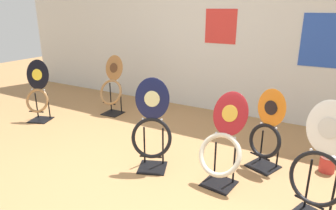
# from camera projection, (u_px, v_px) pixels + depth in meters

# --- Properties ---
(ground_plane) EXTENTS (14.00, 14.00, 0.00)m
(ground_plane) POSITION_uv_depth(u_px,v_px,m) (114.00, 182.00, 2.85)
(ground_plane) COLOR #A37547
(wall_back) EXTENTS (8.00, 0.07, 2.60)m
(wall_back) POSITION_uv_depth(u_px,v_px,m) (216.00, 27.00, 4.47)
(wall_back) COLOR silver
(wall_back) RESTS_ON ground_plane
(toilet_seat_display_navy_moon) EXTENTS (0.44, 0.37, 0.94)m
(toilet_seat_display_navy_moon) POSITION_uv_depth(u_px,v_px,m) (152.00, 127.00, 2.97)
(toilet_seat_display_navy_moon) COLOR black
(toilet_seat_display_navy_moon) RESTS_ON ground_plane
(toilet_seat_display_orange_sun) EXTENTS (0.38, 0.36, 0.83)m
(toilet_seat_display_orange_sun) POSITION_uv_depth(u_px,v_px,m) (266.00, 134.00, 3.01)
(toilet_seat_display_orange_sun) COLOR black
(toilet_seat_display_orange_sun) RESTS_ON ground_plane
(toilet_seat_display_jazz_black) EXTENTS (0.40, 0.36, 0.88)m
(toilet_seat_display_jazz_black) POSITION_uv_depth(u_px,v_px,m) (38.00, 92.00, 4.29)
(toilet_seat_display_jazz_black) COLOR black
(toilet_seat_display_jazz_black) RESTS_ON ground_plane
(toilet_seat_display_woodgrain) EXTENTS (0.40, 0.30, 0.90)m
(toilet_seat_display_woodgrain) POSITION_uv_depth(u_px,v_px,m) (112.00, 87.00, 4.56)
(toilet_seat_display_woodgrain) COLOR black
(toilet_seat_display_woodgrain) RESTS_ON ground_plane
(toilet_seat_display_crimson_swirl) EXTENTS (0.43, 0.42, 0.86)m
(toilet_seat_display_crimson_swirl) POSITION_uv_depth(u_px,v_px,m) (223.00, 146.00, 2.72)
(toilet_seat_display_crimson_swirl) COLOR black
(toilet_seat_display_crimson_swirl) RESTS_ON ground_plane
(toilet_seat_display_white_plain) EXTENTS (0.44, 0.36, 0.96)m
(toilet_seat_display_white_plain) POSITION_uv_depth(u_px,v_px,m) (320.00, 166.00, 2.22)
(toilet_seat_display_white_plain) COLOR black
(toilet_seat_display_white_plain) RESTS_ON ground_plane
(paint_can) EXTENTS (0.15, 0.15, 0.17)m
(paint_can) POSITION_uv_depth(u_px,v_px,m) (327.00, 163.00, 3.01)
(paint_can) COLOR red
(paint_can) RESTS_ON ground_plane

